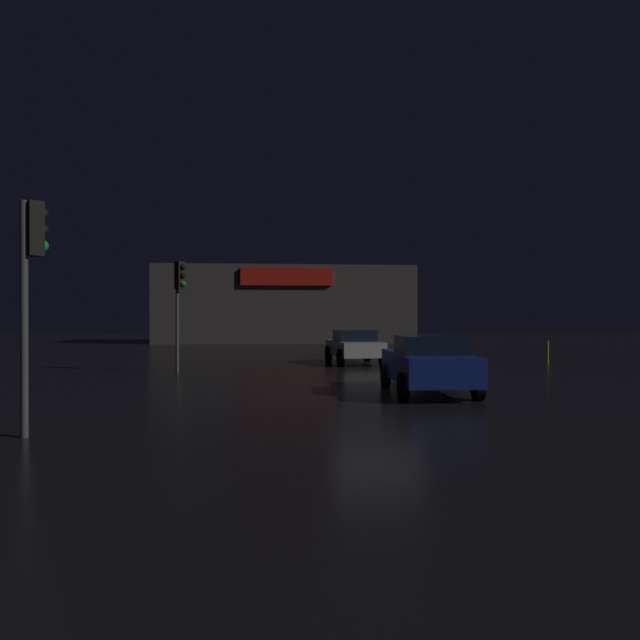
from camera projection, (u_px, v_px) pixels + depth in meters
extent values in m
plane|color=black|center=(378.00, 389.00, 18.30)|extent=(120.00, 120.00, 0.00)
cube|color=#4C4742|center=(284.00, 305.00, 50.96)|extent=(19.64, 6.40, 5.87)
cube|color=red|center=(287.00, 277.00, 47.61)|extent=(6.69, 0.24, 1.28)
cylinder|color=#595B60|center=(24.00, 319.00, 10.97)|extent=(0.13, 0.13, 3.99)
cube|color=black|center=(33.00, 229.00, 11.08)|extent=(0.41, 0.41, 0.93)
sphere|color=black|center=(42.00, 214.00, 11.19)|extent=(0.20, 0.20, 0.20)
sphere|color=black|center=(42.00, 230.00, 11.19)|extent=(0.20, 0.20, 0.20)
sphere|color=#19D13F|center=(43.00, 246.00, 11.20)|extent=(0.20, 0.20, 0.20)
cylinder|color=#595B60|center=(177.00, 317.00, 23.72)|extent=(0.12, 0.12, 4.02)
cube|color=black|center=(180.00, 275.00, 23.62)|extent=(0.41, 0.41, 1.01)
sphere|color=black|center=(183.00, 267.00, 23.52)|extent=(0.20, 0.20, 0.20)
sphere|color=black|center=(183.00, 275.00, 23.52)|extent=(0.20, 0.20, 0.20)
sphere|color=#19D13F|center=(183.00, 284.00, 23.52)|extent=(0.20, 0.20, 0.20)
cube|color=silver|center=(355.00, 348.00, 27.99)|extent=(2.01, 4.27, 0.61)
cube|color=black|center=(355.00, 336.00, 27.99)|extent=(1.69, 1.85, 0.47)
cylinder|color=black|center=(383.00, 357.00, 26.79)|extent=(0.26, 0.73, 0.72)
cylinder|color=black|center=(341.00, 358.00, 26.49)|extent=(0.26, 0.73, 0.72)
cylinder|color=black|center=(367.00, 353.00, 29.50)|extent=(0.26, 0.73, 0.72)
cylinder|color=black|center=(329.00, 354.00, 29.21)|extent=(0.26, 0.73, 0.72)
cube|color=navy|center=(428.00, 367.00, 17.27)|extent=(2.13, 4.71, 0.73)
cube|color=black|center=(431.00, 345.00, 16.90)|extent=(1.77, 2.04, 0.46)
cylinder|color=black|center=(385.00, 375.00, 18.75)|extent=(0.27, 0.70, 0.69)
cylinder|color=black|center=(448.00, 375.00, 18.82)|extent=(0.27, 0.70, 0.69)
cylinder|color=black|center=(403.00, 387.00, 15.72)|extent=(0.27, 0.70, 0.69)
cylinder|color=black|center=(478.00, 386.00, 15.79)|extent=(0.27, 0.70, 0.69)
cylinder|color=gold|center=(548.00, 352.00, 27.86)|extent=(0.11, 0.11, 0.99)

